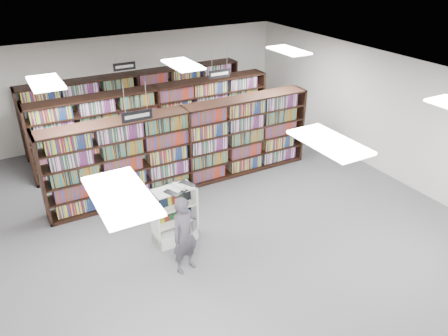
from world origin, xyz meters
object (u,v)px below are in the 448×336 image
shopper (185,235)px  endcap_display (174,222)px  open_book (180,187)px  bookshelf_row_near (186,148)px

shopper → endcap_display: bearing=63.7°
open_book → shopper: size_ratio=0.45×
bookshelf_row_near → open_book: bearing=-117.6°
bookshelf_row_near → open_book: size_ratio=9.89×
endcap_display → shopper: (-0.18, -0.97, 0.34)m
endcap_display → shopper: bearing=-102.7°
shopper → bookshelf_row_near: bearing=48.7°
endcap_display → shopper: shopper is taller
bookshelf_row_near → shopper: bearing=-115.3°
bookshelf_row_near → endcap_display: bearing=-121.5°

